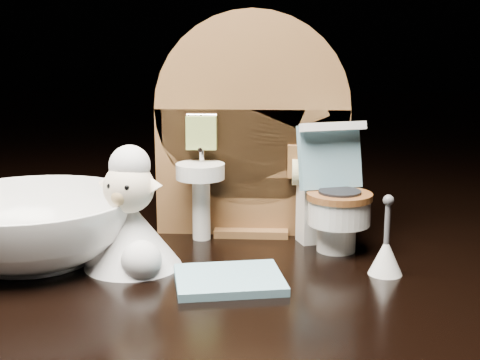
# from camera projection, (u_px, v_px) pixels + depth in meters

# --- Properties ---
(backdrop_panel) EXTENTS (0.13, 0.05, 0.15)m
(backdrop_panel) POSITION_uv_depth(u_px,v_px,m) (251.00, 138.00, 0.45)
(backdrop_panel) COLOR brown
(backdrop_panel) RESTS_ON ground
(toy_toilet) EXTENTS (0.05, 0.06, 0.08)m
(toy_toilet) POSITION_uv_depth(u_px,v_px,m) (332.00, 202.00, 0.43)
(toy_toilet) COLOR white
(toy_toilet) RESTS_ON ground
(bath_mat) EXTENTS (0.07, 0.06, 0.00)m
(bath_mat) POSITION_uv_depth(u_px,v_px,m) (229.00, 280.00, 0.37)
(bath_mat) COLOR #6EA1B3
(bath_mat) RESTS_ON ground
(toilet_brush) EXTENTS (0.02, 0.02, 0.05)m
(toilet_brush) POSITION_uv_depth(u_px,v_px,m) (386.00, 254.00, 0.38)
(toilet_brush) COLOR white
(toilet_brush) RESTS_ON ground
(plush_lamb) EXTENTS (0.06, 0.06, 0.07)m
(plush_lamb) POSITION_uv_depth(u_px,v_px,m) (131.00, 225.00, 0.39)
(plush_lamb) COLOR silver
(plush_lamb) RESTS_ON ground
(ceramic_bowl) EXTENTS (0.14, 0.14, 0.04)m
(ceramic_bowl) POSITION_uv_depth(u_px,v_px,m) (32.00, 228.00, 0.40)
(ceramic_bowl) COLOR white
(ceramic_bowl) RESTS_ON ground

